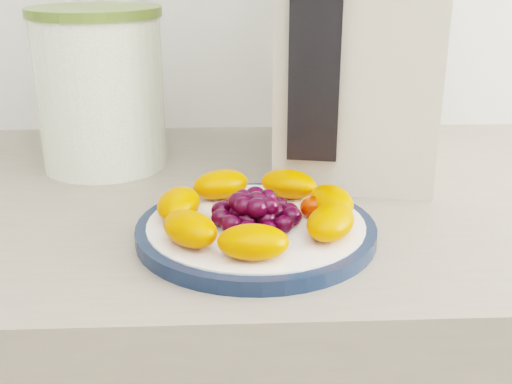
{
  "coord_description": "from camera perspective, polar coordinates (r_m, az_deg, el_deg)",
  "views": [
    {
      "loc": [
        -0.06,
        0.46,
        1.18
      ],
      "look_at": [
        -0.04,
        1.06,
        0.95
      ],
      "focal_mm": 45.0,
      "sensor_mm": 36.0,
      "label": 1
    }
  ],
  "objects": [
    {
      "name": "plate_rim",
      "position": [
        0.66,
        -0.0,
        -3.47
      ],
      "size": [
        0.24,
        0.24,
        0.01
      ],
      "primitive_type": "cylinder",
      "color": "#12213B",
      "rests_on": "counter"
    },
    {
      "name": "plate_face",
      "position": [
        0.66,
        0.0,
        -3.39
      ],
      "size": [
        0.22,
        0.22,
        0.02
      ],
      "primitive_type": "cylinder",
      "color": "white",
      "rests_on": "counter"
    },
    {
      "name": "canister",
      "position": [
        0.88,
        -13.62,
        8.5
      ],
      "size": [
        0.17,
        0.17,
        0.2
      ],
      "primitive_type": "cylinder",
      "rotation": [
        0.0,
        0.0,
        0.03
      ],
      "color": "#497010",
      "rests_on": "counter"
    },
    {
      "name": "canister_lid",
      "position": [
        0.87,
        -14.22,
        15.29
      ],
      "size": [
        0.18,
        0.18,
        0.01
      ],
      "primitive_type": "cylinder",
      "rotation": [
        0.0,
        0.0,
        0.03
      ],
      "color": "#536D2B",
      "rests_on": "canister"
    },
    {
      "name": "appliance_body",
      "position": [
        0.86,
        9.1,
        13.17
      ],
      "size": [
        0.24,
        0.3,
        0.33
      ],
      "primitive_type": "cube",
      "rotation": [
        0.0,
        0.0,
        -0.19
      ],
      "color": "beige",
      "rests_on": "counter"
    },
    {
      "name": "appliance_panel",
      "position": [
        0.73,
        5.28,
        12.33
      ],
      "size": [
        0.06,
        0.03,
        0.25
      ],
      "primitive_type": "cube",
      "rotation": [
        0.0,
        0.0,
        -0.19
      ],
      "color": "black",
      "rests_on": "appliance_body"
    },
    {
      "name": "fruit_plate",
      "position": [
        0.65,
        0.26,
        -1.47
      ],
      "size": [
        0.21,
        0.21,
        0.03
      ],
      "color": "#F05600",
      "rests_on": "plate_face"
    }
  ]
}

